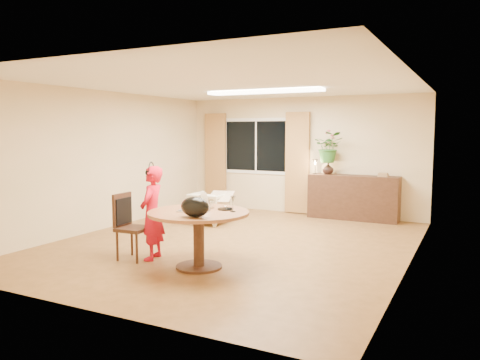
# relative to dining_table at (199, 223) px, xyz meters

# --- Properties ---
(floor) EXTENTS (6.50, 6.50, 0.00)m
(floor) POSITION_rel_dining_table_xyz_m (-0.22, 1.44, -0.61)
(floor) COLOR brown
(floor) RESTS_ON ground
(ceiling) EXTENTS (6.50, 6.50, 0.00)m
(ceiling) POSITION_rel_dining_table_xyz_m (-0.22, 1.44, 1.99)
(ceiling) COLOR white
(ceiling) RESTS_ON wall_back
(wall_back) EXTENTS (5.50, 0.00, 5.50)m
(wall_back) POSITION_rel_dining_table_xyz_m (-0.22, 4.69, 0.69)
(wall_back) COLOR tan
(wall_back) RESTS_ON floor
(wall_left) EXTENTS (0.00, 6.50, 6.50)m
(wall_left) POSITION_rel_dining_table_xyz_m (-2.97, 1.44, 0.69)
(wall_left) COLOR tan
(wall_left) RESTS_ON floor
(wall_right) EXTENTS (0.00, 6.50, 6.50)m
(wall_right) POSITION_rel_dining_table_xyz_m (2.53, 1.44, 0.69)
(wall_right) COLOR tan
(wall_right) RESTS_ON floor
(window) EXTENTS (1.70, 0.03, 1.30)m
(window) POSITION_rel_dining_table_xyz_m (-1.32, 4.67, 0.89)
(window) COLOR white
(window) RESTS_ON wall_back
(curtain_left) EXTENTS (0.55, 0.08, 2.25)m
(curtain_left) POSITION_rel_dining_table_xyz_m (-2.37, 4.59, 0.53)
(curtain_left) COLOR brown
(curtain_left) RESTS_ON wall_back
(curtain_right) EXTENTS (0.55, 0.08, 2.25)m
(curtain_right) POSITION_rel_dining_table_xyz_m (-0.27, 4.59, 0.53)
(curtain_right) COLOR brown
(curtain_right) RESTS_ON wall_back
(ceiling_panel) EXTENTS (2.20, 0.35, 0.05)m
(ceiling_panel) POSITION_rel_dining_table_xyz_m (-0.22, 2.64, 1.95)
(ceiling_panel) COLOR white
(ceiling_panel) RESTS_ON ceiling
(dining_table) EXTENTS (1.36, 1.36, 0.78)m
(dining_table) POSITION_rel_dining_table_xyz_m (0.00, 0.00, 0.00)
(dining_table) COLOR brown
(dining_table) RESTS_ON floor
(dining_chair) EXTENTS (0.48, 0.44, 0.96)m
(dining_chair) POSITION_rel_dining_table_xyz_m (-1.06, -0.06, -0.13)
(dining_chair) COLOR black
(dining_chair) RESTS_ON floor
(child) EXTENTS (0.56, 0.44, 1.35)m
(child) POSITION_rel_dining_table_xyz_m (-0.83, 0.07, 0.07)
(child) COLOR #B7190E
(child) RESTS_ON floor
(laptop) EXTENTS (0.44, 0.34, 0.26)m
(laptop) POSITION_rel_dining_table_xyz_m (-0.07, -0.04, 0.30)
(laptop) COLOR #B7B7BC
(laptop) RESTS_ON dining_table
(tumbler) EXTENTS (0.10, 0.10, 0.11)m
(tumbler) POSITION_rel_dining_table_xyz_m (0.02, 0.31, 0.22)
(tumbler) COLOR white
(tumbler) RESTS_ON dining_table
(wine_glass) EXTENTS (0.10, 0.10, 0.22)m
(wine_glass) POSITION_rel_dining_table_xyz_m (0.43, 0.17, 0.27)
(wine_glass) COLOR white
(wine_glass) RESTS_ON dining_table
(pot_lid) EXTENTS (0.23, 0.23, 0.04)m
(pot_lid) POSITION_rel_dining_table_xyz_m (0.26, 0.28, 0.18)
(pot_lid) COLOR white
(pot_lid) RESTS_ON dining_table
(handbag) EXTENTS (0.39, 0.23, 0.26)m
(handbag) POSITION_rel_dining_table_xyz_m (0.19, -0.39, 0.30)
(handbag) COLOR black
(handbag) RESTS_ON dining_table
(armchair) EXTENTS (0.70, 0.72, 0.63)m
(armchair) POSITION_rel_dining_table_xyz_m (-1.43, 2.70, -0.30)
(armchair) COLOR #C3B29A
(armchair) RESTS_ON floor
(throw) EXTENTS (0.57, 0.64, 0.03)m
(throw) POSITION_rel_dining_table_xyz_m (-1.15, 2.66, 0.03)
(throw) COLOR beige
(throw) RESTS_ON armchair
(sideboard) EXTENTS (1.86, 0.45, 0.93)m
(sideboard) POSITION_rel_dining_table_xyz_m (1.03, 4.45, -0.15)
(sideboard) COLOR black
(sideboard) RESTS_ON floor
(vase) EXTENTS (0.27, 0.27, 0.25)m
(vase) POSITION_rel_dining_table_xyz_m (0.48, 4.45, 0.44)
(vase) COLOR black
(vase) RESTS_ON sideboard
(bouquet) EXTENTS (0.68, 0.61, 0.66)m
(bouquet) POSITION_rel_dining_table_xyz_m (0.50, 4.45, 0.90)
(bouquet) COLOR #346626
(bouquet) RESTS_ON vase
(book_stack) EXTENTS (0.24, 0.21, 0.08)m
(book_stack) POSITION_rel_dining_table_xyz_m (1.63, 4.45, 0.36)
(book_stack) COLOR olive
(book_stack) RESTS_ON sideboard
(desk_lamp) EXTENTS (0.16, 0.16, 0.33)m
(desk_lamp) POSITION_rel_dining_table_xyz_m (0.21, 4.40, 0.48)
(desk_lamp) COLOR black
(desk_lamp) RESTS_ON sideboard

